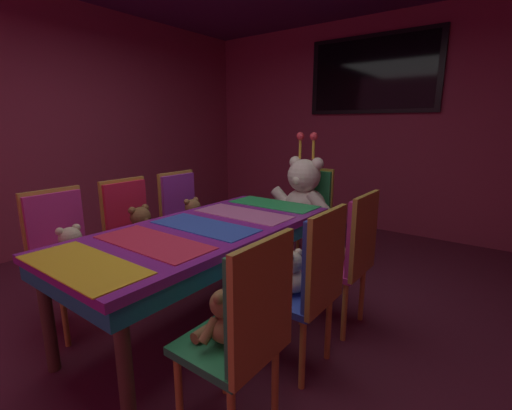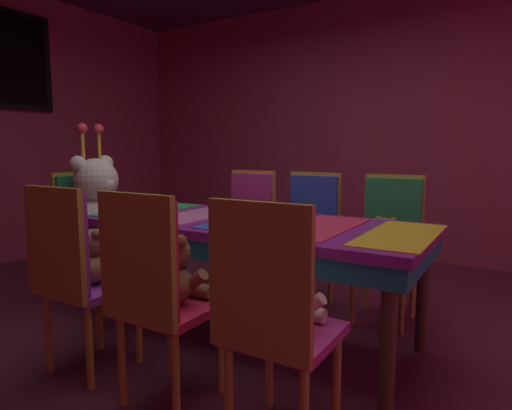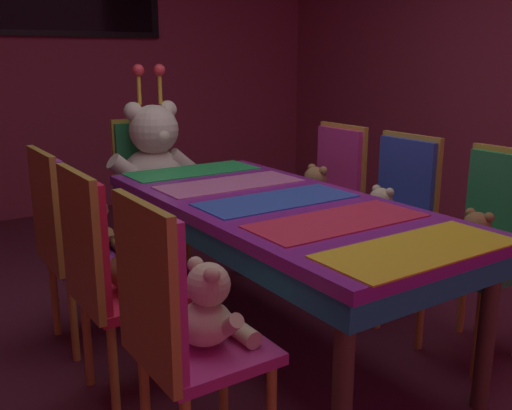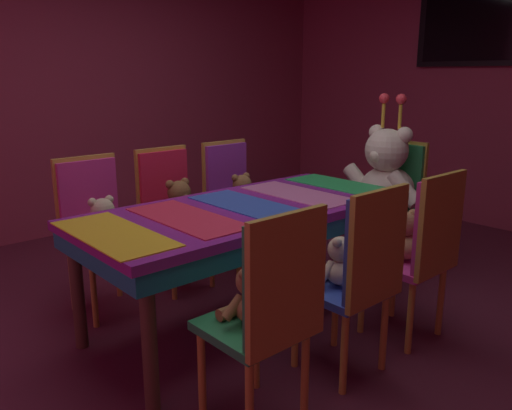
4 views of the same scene
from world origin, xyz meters
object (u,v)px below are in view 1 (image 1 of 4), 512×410
Objects in this scene: chair_right_2 at (352,249)px; teddy_right_2 at (332,247)px; chair_left_0 at (62,245)px; chair_right_1 at (313,276)px; teddy_left_1 at (142,229)px; chair_left_1 at (131,226)px; throne_chair at (311,206)px; king_teddy_bear at (303,195)px; wall_tv at (372,74)px; teddy_left_2 at (193,216)px; teddy_left_0 at (72,250)px; teddy_right_1 at (291,274)px; chair_right_0 at (248,324)px; teddy_right_0 at (223,319)px; banquet_table at (205,239)px; chair_left_2 at (183,213)px.

chair_right_2 is 0.14m from teddy_right_2.
teddy_right_2 is at bearing 36.78° from chair_left_0.
teddy_left_1 is at bearing 0.48° from chair_right_1.
chair_left_1 and throne_chair have the same top height.
king_teddy_bear is 0.53× the size of wall_tv.
chair_left_1 is at bearing 18.60° from chair_right_2.
teddy_right_2 is at bearing 22.11° from teddy_left_1.
teddy_left_2 is at bearing 88.98° from teddy_left_1.
teddy_right_2 is at bearing 20.20° from chair_left_1.
teddy_left_0 is 1.50m from teddy_right_1.
chair_right_0 is at bearing 21.54° from throne_chair.
teddy_right_1 is at bearing 24.29° from throne_chair.
chair_right_1 is 0.56m from chair_right_2.
teddy_left_1 is at bearing 0.53° from teddy_right_1.
chair_left_0 is 3.61× the size of teddy_right_0.
king_teddy_bear is at bearing -63.10° from teddy_right_1.
chair_left_0 reaches higher than teddy_left_2.
chair_right_2 is (1.69, 0.57, 0.00)m from chair_left_1.
banquet_table is 0.89m from teddy_left_2.
teddy_left_2 is (0.14, 1.13, -0.01)m from chair_left_0.
chair_left_2 is 1.92m from teddy_right_0.
wall_tv reaches higher than chair_left_1.
chair_right_0 is 0.61m from teddy_right_1.
teddy_right_2 is at bearing 40.64° from king_teddy_bear.
king_teddy_bear reaches higher than teddy_left_2.
chair_right_2 is 0.58× the size of wall_tv.
chair_left_2 is (-0.13, 0.56, -0.00)m from teddy_left_1.
teddy_left_1 is 0.58m from chair_left_2.
chair_right_1 is at bearing 0.53° from banquet_table.
teddy_right_0 is at bearing 90.61° from teddy_right_1.
teddy_right_2 is at bearing -74.71° from wall_tv.
king_teddy_bear is at bearing -70.38° from teddy_right_0.
teddy_right_2 is (0.69, 0.56, -0.07)m from banquet_table.
teddy_left_2 is 1.39m from teddy_right_2.
chair_right_1 is 3.52m from wall_tv.
king_teddy_bear reaches higher than teddy_right_2.
teddy_left_2 is 1.92m from chair_right_0.
teddy_left_2 reaches higher than teddy_right_1.
chair_left_1 is at bearing 106.10° from teddy_left_0.
chair_right_0 is at bearing 97.24° from teddy_right_2.
teddy_right_2 is (1.40, 0.57, -0.02)m from teddy_left_1.
teddy_right_2 is (-0.14, 0.00, -0.01)m from chair_right_2.
chair_right_1 reaches higher than teddy_right_1.
wall_tv is (0.85, 3.11, 1.45)m from chair_left_1.
chair_right_0 is (1.53, -0.01, 0.01)m from teddy_left_0.
chair_left_0 is at bearing -102.41° from teddy_left_1.
wall_tv reaches higher than teddy_right_0.
chair_left_2 is at bearing -45.77° from king_teddy_bear.
banquet_table is 1.20× the size of wall_tv.
banquet_table is at bearing 0.64° from teddy_right_1.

